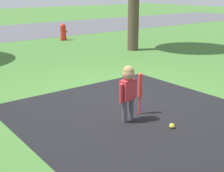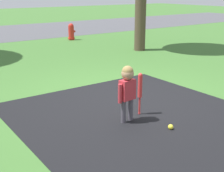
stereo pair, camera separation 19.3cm
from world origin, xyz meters
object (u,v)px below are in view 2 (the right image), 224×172
Objects in this scene: child at (127,86)px; sports_ball at (171,127)px; baseball_bat at (140,88)px; fire_hydrant at (71,32)px.

child is 0.88m from sports_ball.
fire_hydrant is (2.89, 7.66, -0.13)m from baseball_bat.
fire_hydrant reaches higher than sports_ball.
child is at bearing -112.62° from fire_hydrant.
sports_ball is 0.12× the size of fire_hydrant.
sports_ball is at bearing -66.98° from child.
sports_ball is (-0.00, -0.71, -0.42)m from baseball_bat.
baseball_bat is at bearing 89.77° from sports_ball.
fire_hydrant is at bearing 70.92° from sports_ball.
child is 11.35× the size of sports_ball.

